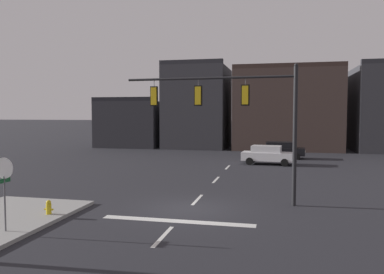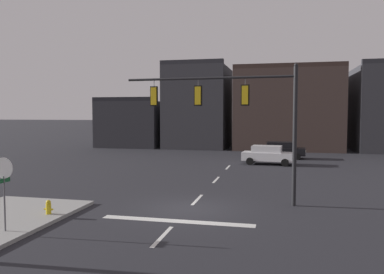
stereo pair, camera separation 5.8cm
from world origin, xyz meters
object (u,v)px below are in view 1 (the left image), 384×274
at_px(car_lot_middle, 281,150).
at_px(fire_hydrant, 49,210).
at_px(stop_sign, 4,177).
at_px(signal_mast_near_side, 236,107).
at_px(car_lot_nearside, 268,154).

distance_m(car_lot_middle, fire_hydrant, 25.87).
height_order(stop_sign, car_lot_middle, stop_sign).
height_order(signal_mast_near_side, car_lot_middle, signal_mast_near_side).
xyz_separation_m(signal_mast_near_side, car_lot_middle, (2.31, 19.39, -3.84)).
bearing_deg(fire_hydrant, stop_sign, -93.83).
height_order(car_lot_nearside, fire_hydrant, car_lot_nearside).
bearing_deg(car_lot_middle, stop_sign, -110.52).
bearing_deg(car_lot_nearside, stop_sign, -111.99).
bearing_deg(signal_mast_near_side, car_lot_middle, 83.19).
distance_m(signal_mast_near_side, car_lot_nearside, 15.16).
bearing_deg(stop_sign, signal_mast_near_side, 42.86).
relative_size(stop_sign, car_lot_nearside, 0.62).
relative_size(stop_sign, car_lot_middle, 0.62).
relative_size(signal_mast_near_side, fire_hydrant, 11.45).
relative_size(signal_mast_near_side, car_lot_nearside, 1.88).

